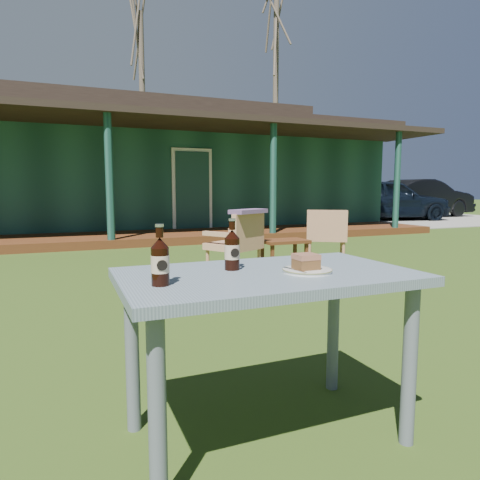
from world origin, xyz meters
name	(u,v)px	position (x,y,z in m)	size (l,w,h in m)	color
ground	(176,327)	(0.00, 0.00, 0.00)	(80.00, 80.00, 0.00)	#334916
pavilion	(92,170)	(0.00, 9.39, 1.61)	(15.80, 8.30, 3.45)	#194338
gravel_strip	(409,219)	(10.50, 8.50, 0.01)	(9.00, 6.00, 0.02)	gray
tree_mid	(143,114)	(3.00, 18.50, 4.75)	(0.28, 0.28, 9.50)	brown
tree_right	(276,102)	(9.50, 17.00, 5.50)	(0.28, 0.28, 11.00)	brown
car_near	(386,200)	(9.53, 8.59, 0.72)	(1.70, 4.23, 1.44)	black
car_far	(420,198)	(11.91, 9.44, 0.72)	(1.52, 4.37, 1.44)	black
cafe_table	(267,296)	(0.00, -1.60, 0.62)	(1.20, 0.70, 0.72)	slate
plate	(307,270)	(0.15, -1.67, 0.73)	(0.20, 0.20, 0.01)	silver
cake_slice	(306,261)	(0.14, -1.67, 0.77)	(0.09, 0.09, 0.06)	brown
fork	(295,270)	(0.08, -1.68, 0.74)	(0.01, 0.14, 0.00)	silver
cola_bottle_near	(232,249)	(-0.12, -1.50, 0.81)	(0.06, 0.07, 0.22)	black
cola_bottle_far	(160,261)	(-0.46, -1.68, 0.81)	(0.07, 0.07, 0.22)	black
bottle_cap	(238,267)	(-0.08, -1.47, 0.72)	(0.03, 0.03, 0.01)	silver
armchair_left	(238,240)	(1.22, 1.72, 0.43)	(0.76, 0.75, 0.77)	tan
armchair_right	(327,233)	(2.78, 2.12, 0.43)	(0.77, 0.75, 0.77)	tan
floral_throw	(249,211)	(1.30, 1.58, 0.80)	(0.54, 0.20, 0.05)	#6A4C78
side_table	(284,244)	(1.91, 1.81, 0.34)	(0.60, 0.40, 0.40)	#532A14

